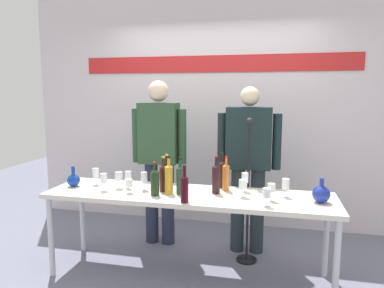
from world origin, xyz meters
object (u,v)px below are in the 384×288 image
(wine_bottle_7, at_px, (180,179))
(display_table, at_px, (188,200))
(wine_bottle_2, at_px, (222,173))
(wine_glass_right_1, at_px, (271,188))
(wine_bottle_5, at_px, (185,187))
(wine_bottle_3, at_px, (155,181))
(wine_glass_left_0, at_px, (119,177))
(decanter_blue_left, at_px, (74,180))
(wine_glass_right_0, at_px, (286,184))
(wine_bottle_6, at_px, (167,173))
(microphone_stand, at_px, (247,215))
(wine_bottle_1, at_px, (216,178))
(wine_glass_right_3, at_px, (267,193))
(wine_glass_left_3, at_px, (104,178))
(wine_glass_left_2, at_px, (96,173))
(wine_glass_left_5, at_px, (144,177))
(wine_glass_right_4, at_px, (245,178))
(decanter_blue_right, at_px, (321,194))
(wine_glass_left_4, at_px, (128,176))
(presenter_right, at_px, (248,158))
(wine_bottle_4, at_px, (164,177))
(presenter_left, at_px, (159,152))
(wine_bottle_0, at_px, (169,178))
(wine_bottle_8, at_px, (226,176))
(wine_glass_left_1, at_px, (129,183))

(wine_bottle_7, bearing_deg, display_table, 34.97)
(wine_bottle_2, height_order, wine_glass_right_1, wine_bottle_2)
(display_table, xyz_separation_m, wine_bottle_5, (0.03, -0.26, 0.19))
(wine_bottle_3, bearing_deg, wine_glass_left_0, 161.06)
(display_table, height_order, decanter_blue_left, decanter_blue_left)
(wine_bottle_3, relative_size, wine_glass_right_0, 1.86)
(wine_bottle_5, xyz_separation_m, wine_glass_right_1, (0.68, 0.20, -0.02))
(wine_bottle_6, height_order, microphone_stand, microphone_stand)
(wine_bottle_1, bearing_deg, wine_glass_right_3, -31.14)
(display_table, height_order, wine_glass_left_3, wine_glass_left_3)
(wine_glass_left_0, xyz_separation_m, wine_glass_right_1, (1.37, -0.07, -0.01))
(wine_glass_left_2, bearing_deg, wine_glass_left_5, -8.04)
(wine_glass_right_4, bearing_deg, wine_glass_left_5, -169.82)
(wine_glass_left_0, bearing_deg, wine_glass_right_1, -3.06)
(decanter_blue_left, distance_m, wine_bottle_3, 0.85)
(wine_glass_left_0, height_order, wine_glass_right_3, wine_glass_left_0)
(wine_glass_right_1, bearing_deg, decanter_blue_right, 6.30)
(wine_glass_right_0, bearing_deg, wine_glass_right_1, -129.60)
(wine_glass_left_4, height_order, wine_glass_right_0, same)
(wine_bottle_7, xyz_separation_m, wine_glass_right_4, (0.54, 0.21, -0.02))
(wine_bottle_6, bearing_deg, presenter_right, 34.35)
(wine_glass_right_1, distance_m, wine_glass_right_4, 0.33)
(wine_glass_left_0, relative_size, wine_glass_right_4, 0.91)
(wine_bottle_1, height_order, wine_bottle_4, wine_bottle_1)
(wine_bottle_6, height_order, wine_glass_right_1, wine_bottle_6)
(wine_glass_right_0, bearing_deg, wine_bottle_5, -157.04)
(wine_bottle_2, xyz_separation_m, wine_glass_right_1, (0.45, -0.33, -0.03))
(wine_bottle_3, relative_size, wine_glass_left_3, 1.86)
(wine_glass_left_5, bearing_deg, wine_bottle_6, 38.76)
(wine_glass_right_3, relative_size, wine_glass_right_4, 0.84)
(microphone_stand, bearing_deg, wine_glass_right_0, -44.85)
(display_table, distance_m, wine_bottle_4, 0.30)
(display_table, xyz_separation_m, wine_glass_left_2, (-0.93, 0.09, 0.17))
(wine_glass_left_2, bearing_deg, decanter_blue_right, -2.92)
(wine_bottle_6, bearing_deg, presenter_left, 115.78)
(wine_bottle_0, xyz_separation_m, wine_glass_right_1, (0.88, -0.02, -0.03))
(wine_bottle_4, xyz_separation_m, wine_glass_left_3, (-0.53, -0.11, -0.02))
(wine_bottle_0, bearing_deg, wine_glass_right_1, -1.23)
(presenter_left, bearing_deg, display_table, -53.37)
(decanter_blue_left, distance_m, wine_bottle_6, 0.89)
(wine_bottle_7, distance_m, wine_glass_left_0, 0.60)
(presenter_left, bearing_deg, wine_glass_right_4, -26.07)
(wine_glass_left_5, bearing_deg, wine_bottle_8, 12.53)
(display_table, height_order, wine_glass_left_1, wine_glass_left_1)
(wine_bottle_5, relative_size, wine_glass_left_3, 1.92)
(display_table, relative_size, decanter_blue_left, 13.07)
(wine_bottle_4, relative_size, wine_glass_left_5, 1.90)
(presenter_left, height_order, wine_glass_right_4, presenter_left)
(wine_bottle_7, distance_m, wine_glass_left_3, 0.70)
(wine_glass_left_1, relative_size, microphone_stand, 0.09)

